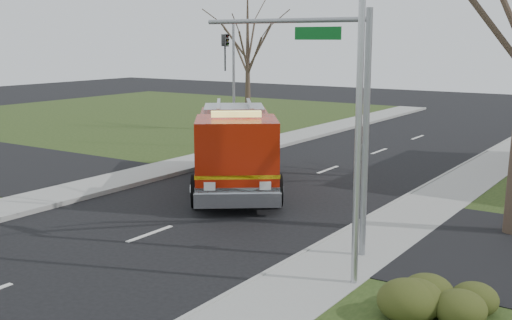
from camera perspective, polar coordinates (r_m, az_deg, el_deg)
The scene contains 9 objects.
ground at distance 20.43m, azimuth -9.40°, elevation -6.51°, with size 120.00×120.00×0.00m, color black.
sidewalk_right at distance 16.98m, azimuth 6.31°, elevation -9.78°, with size 2.40×80.00×0.15m, color gray.
sidewalk_left at distance 24.93m, azimuth -19.91°, elevation -3.69°, with size 2.40×80.00×0.15m, color gray.
hedge_corner at distance 14.92m, azimuth 14.29°, elevation -10.94°, with size 2.80×2.00×0.90m, color #2F3C15.
bare_tree_left at distance 41.44m, azimuth -0.75°, elevation 10.11°, with size 4.50×4.50×9.00m.
traffic_signal_mast at distance 17.75m, azimuth 6.02°, elevation 6.48°, with size 5.29×0.18×6.80m.
streetlight_pole at distance 15.12m, azimuth 8.96°, elevation 5.09°, with size 1.48×0.16×8.40m.
utility_pole_far at distance 34.78m, azimuth -1.99°, elevation 6.59°, with size 0.14×0.14×7.00m, color gray.
fire_engine at distance 25.73m, azimuth -1.86°, elevation 0.81°, with size 7.49×8.68×3.48m.
Camera 1 is at (13.44, -14.17, 6.00)m, focal length 45.00 mm.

